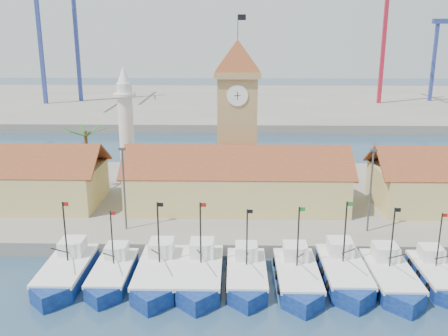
{
  "coord_description": "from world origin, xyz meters",
  "views": [
    {
      "loc": [
        -0.27,
        -38.09,
        22.43
      ],
      "look_at": [
        -1.53,
        18.0,
        6.74
      ],
      "focal_mm": 40.0,
      "sensor_mm": 36.0,
      "label": 1
    }
  ],
  "objects_px": {
    "boat_5": "(298,279)",
    "boat_0": "(65,274)",
    "clock_tower": "(237,113)",
    "minaret": "(126,126)"
  },
  "relations": [
    {
      "from": "boat_5",
      "to": "minaret",
      "type": "relative_size",
      "value": 0.63
    },
    {
      "from": "boat_0",
      "to": "minaret",
      "type": "relative_size",
      "value": 0.64
    },
    {
      "from": "boat_0",
      "to": "minaret",
      "type": "xyz_separation_m",
      "value": [
        0.75,
        25.08,
        8.92
      ]
    },
    {
      "from": "boat_0",
      "to": "clock_tower",
      "type": "distance_m",
      "value": 30.08
    },
    {
      "from": "boat_0",
      "to": "minaret",
      "type": "distance_m",
      "value": 26.63
    },
    {
      "from": "boat_5",
      "to": "boat_0",
      "type": "bearing_deg",
      "value": 178.69
    },
    {
      "from": "boat_0",
      "to": "clock_tower",
      "type": "xyz_separation_m",
      "value": [
        15.75,
        23.08,
        11.15
      ]
    },
    {
      "from": "boat_5",
      "to": "minaret",
      "type": "xyz_separation_m",
      "value": [
        -20.45,
        25.56,
        8.93
      ]
    },
    {
      "from": "boat_0",
      "to": "clock_tower",
      "type": "bearing_deg",
      "value": 55.69
    },
    {
      "from": "boat_0",
      "to": "minaret",
      "type": "height_order",
      "value": "minaret"
    }
  ]
}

